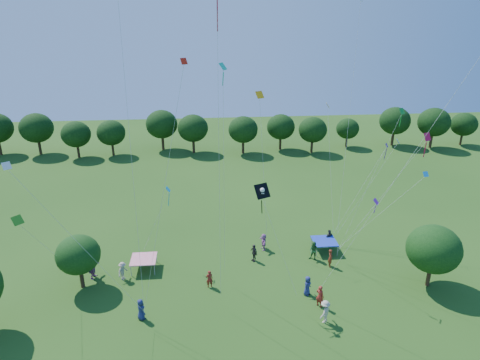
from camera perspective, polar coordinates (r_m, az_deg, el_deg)
name	(u,v)px	position (r m, az deg, el deg)	size (l,w,h in m)	color
near_tree_north	(78,255)	(37.29, -20.78, -9.29)	(3.53, 3.53, 4.68)	#422B19
near_tree_east	(434,249)	(38.30, 24.42, -8.39)	(4.34, 4.34, 5.41)	#422B19
treeline	(205,127)	(69.58, -4.64, 7.00)	(88.01, 8.77, 6.77)	#422B19
tent_red_stripe	(144,259)	(39.18, -12.73, -10.24)	(2.20, 2.20, 1.10)	#E91B45
tent_blue	(324,241)	(41.76, 11.20, -8.00)	(2.20, 2.20, 1.10)	#1B35B3
crowd_person_0	(307,286)	(35.72, 8.97, -13.75)	(0.82, 0.44, 1.66)	navy
crowd_person_1	(209,279)	(36.25, -4.10, -13.02)	(0.59, 0.38, 1.57)	maroon
crowd_person_2	(314,251)	(40.22, 9.83, -9.31)	(0.91, 0.49, 1.85)	#29612D
crowd_person_3	(325,312)	(33.18, 11.26, -16.84)	(1.20, 0.54, 1.83)	#B9AD94
crowd_person_4	(329,238)	(42.75, 11.80, -7.56)	(1.03, 0.47, 1.75)	#36322B
crowd_person_5	(264,242)	(41.35, 3.16, -8.22)	(1.56, 0.56, 1.67)	#A6619E
crowd_person_6	(62,261)	(41.51, -22.62, -9.90)	(0.82, 0.44, 1.65)	navy
crowd_person_7	(330,258)	(39.58, 11.95, -10.14)	(0.64, 0.41, 1.70)	maroon
crowd_person_8	(75,247)	(43.18, -21.11, -8.36)	(0.85, 0.46, 1.73)	#225132
crowd_person_9	(123,271)	(38.37, -15.37, -11.62)	(1.08, 0.49, 1.66)	#AD9C8A
crowd_person_10	(254,253)	(39.56, 1.86, -9.66)	(0.99, 0.45, 1.69)	#403633
crowd_person_11	(93,268)	(39.28, -19.07, -11.04)	(1.77, 0.63, 1.90)	#8B5186
crowd_person_12	(141,309)	(33.72, -13.08, -16.47)	(0.83, 0.45, 1.68)	navy
crowd_person_13	(320,296)	(34.61, 10.61, -14.97)	(0.69, 0.44, 1.84)	maroon
pirate_kite	(263,193)	(31.06, 3.06, -1.70)	(3.17, 2.43, 8.35)	black
red_high_kite	(218,47)	(26.20, -3.00, 17.31)	(0.75, 1.65, 22.63)	red
small_kite_0	(408,163)	(33.41, 21.52, 2.15)	(4.01, 5.49, 12.23)	red
small_kite_1	(168,166)	(25.59, -9.64, 1.90)	(3.93, 2.15, 17.72)	red
small_kite_2	(434,124)	(25.92, 24.40, 6.86)	(5.88, 6.67, 19.32)	yellow
small_kite_3	(386,147)	(35.49, 18.89, 4.16)	(3.19, 2.76, 13.30)	#188426
small_kite_4	(384,163)	(41.81, 18.65, 2.21)	(5.10, 0.52, 9.22)	#1634E4
small_kite_5	(376,164)	(43.00, 17.69, 2.01)	(5.27, 2.05, 8.38)	#541684
small_kite_6	(353,82)	(42.39, 14.79, 12.50)	(2.48, 6.02, 21.28)	white
small_kite_7	(165,198)	(37.68, -9.92, -2.44)	(2.70, 0.54, 5.99)	#0D8FC4
small_kite_8	(123,56)	(28.42, -15.36, 15.62)	(0.57, 3.06, 22.29)	#E33C0D
small_kite_9	(261,117)	(38.49, 2.79, 8.35)	(1.15, 1.88, 13.54)	#FFA10D
small_kite_10	(329,131)	(42.37, 11.76, 6.40)	(0.46, 4.55, 11.88)	#F4AF15
small_kite_11	(25,228)	(33.02, -26.71, -5.68)	(1.75, 5.14, 7.29)	#2A7916
small_kite_12	(405,192)	(38.37, 21.14, -1.51)	(6.43, 1.97, 7.85)	#1582D7
small_kite_13	(370,211)	(34.80, 16.93, -3.92)	(1.13, 4.83, 6.86)	#681894
small_kite_14	(52,215)	(27.40, -23.73, -4.30)	(6.26, 3.07, 12.46)	white
small_kite_15	(223,120)	(29.74, -2.23, 7.97)	(0.59, 2.21, 16.92)	#0BB386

